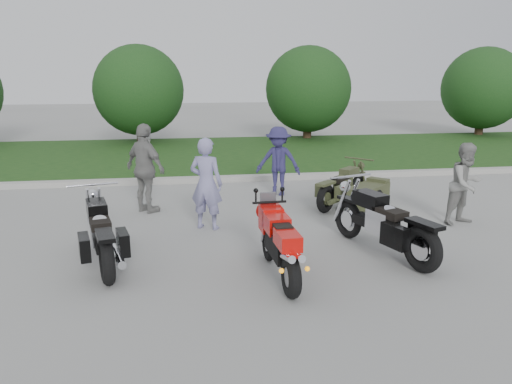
{
  "coord_description": "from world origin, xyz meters",
  "views": [
    {
      "loc": [
        -1.33,
        -7.39,
        2.99
      ],
      "look_at": [
        -0.02,
        1.45,
        0.8
      ],
      "focal_mm": 35.0,
      "sensor_mm": 36.0,
      "label": 1
    }
  ],
  "objects": [
    {
      "name": "person_grey",
      "position": [
        4.16,
        1.46,
        0.81
      ],
      "size": [
        0.95,
        0.84,
        1.62
      ],
      "primitive_type": "imported",
      "rotation": [
        0.0,
        0.0,
        0.34
      ],
      "color": "gray",
      "rests_on": "ground"
    },
    {
      "name": "cruiser_left",
      "position": [
        -2.63,
        0.23,
        0.48
      ],
      "size": [
        0.81,
        2.39,
        0.94
      ],
      "rotation": [
        0.0,
        0.0,
        0.24
      ],
      "color": "black",
      "rests_on": "ground"
    },
    {
      "name": "tree_mid_left",
      "position": [
        -3.0,
        13.5,
        2.19
      ],
      "size": [
        3.6,
        3.6,
        4.0
      ],
      "color": "#3F2B1C",
      "rests_on": "ground"
    },
    {
      "name": "person_stripe",
      "position": [
        -0.91,
        1.9,
        0.89
      ],
      "size": [
        0.77,
        0.66,
        1.77
      ],
      "primitive_type": "imported",
      "rotation": [
        0.0,
        0.0,
        2.7
      ],
      "color": "#8A88B9",
      "rests_on": "ground"
    },
    {
      "name": "curb",
      "position": [
        0.0,
        6.0,
        0.07
      ],
      "size": [
        60.0,
        0.3,
        0.15
      ],
      "primitive_type": "cube",
      "color": "#ABA9A1",
      "rests_on": "ground"
    },
    {
      "name": "cruiser_right",
      "position": [
        1.94,
        0.0,
        0.5
      ],
      "size": [
        1.02,
        2.45,
        0.98
      ],
      "rotation": [
        0.0,
        0.0,
        0.33
      ],
      "color": "black",
      "rests_on": "ground"
    },
    {
      "name": "cruiser_sidecar",
      "position": [
        2.41,
        2.79,
        0.39
      ],
      "size": [
        1.82,
        1.9,
        0.82
      ],
      "rotation": [
        0.0,
        0.0,
        -0.81
      ],
      "color": "black",
      "rests_on": "ground"
    },
    {
      "name": "grass_strip",
      "position": [
        0.0,
        10.15,
        0.07
      ],
      "size": [
        60.0,
        8.0,
        0.14
      ],
      "primitive_type": "cube",
      "color": "#365C1F",
      "rests_on": "ground"
    },
    {
      "name": "sportbike_red",
      "position": [
        0.01,
        -0.67,
        0.55
      ],
      "size": [
        0.38,
        1.99,
        0.94
      ],
      "rotation": [
        0.0,
        0.0,
        0.05
      ],
      "color": "black",
      "rests_on": "ground"
    },
    {
      "name": "tree_far_right",
      "position": [
        12.0,
        13.5,
        2.19
      ],
      "size": [
        3.6,
        3.6,
        4.0
      ],
      "color": "#3F2B1C",
      "rests_on": "ground"
    },
    {
      "name": "person_back",
      "position": [
        -2.13,
        3.23,
        0.95
      ],
      "size": [
        1.11,
        1.13,
        1.91
      ],
      "primitive_type": "imported",
      "rotation": [
        0.0,
        0.0,
        2.33
      ],
      "color": "gray",
      "rests_on": "ground"
    },
    {
      "name": "tree_mid_right",
      "position": [
        4.0,
        13.5,
        2.19
      ],
      "size": [
        3.6,
        3.6,
        4.0
      ],
      "color": "#3F2B1C",
      "rests_on": "ground"
    },
    {
      "name": "person_denim",
      "position": [
        0.95,
        4.32,
        0.84
      ],
      "size": [
        1.24,
        0.99,
        1.68
      ],
      "primitive_type": "imported",
      "rotation": [
        0.0,
        0.0,
        -0.39
      ],
      "color": "navy",
      "rests_on": "ground"
    },
    {
      "name": "ground",
      "position": [
        0.0,
        0.0,
        0.0
      ],
      "size": [
        80.0,
        80.0,
        0.0
      ],
      "primitive_type": "plane",
      "color": "#A0A09A",
      "rests_on": "ground"
    }
  ]
}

